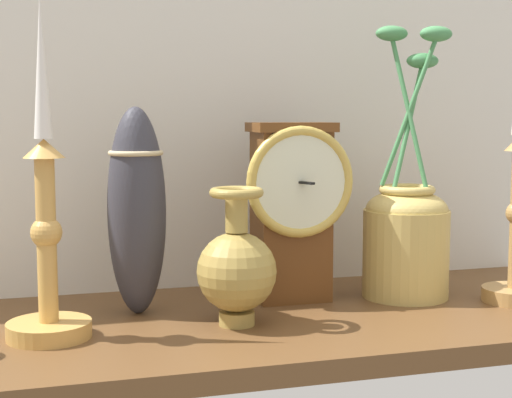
# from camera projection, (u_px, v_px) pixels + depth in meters

# --- Properties ---
(ground_plane) EXTENTS (1.00, 0.36, 0.02)m
(ground_plane) POSITION_uv_depth(u_px,v_px,m) (230.00, 328.00, 0.90)
(ground_plane) COLOR brown
(back_wall) EXTENTS (1.20, 0.02, 0.65)m
(back_wall) POSITION_uv_depth(u_px,v_px,m) (195.00, 51.00, 1.04)
(back_wall) COLOR silver
(back_wall) RESTS_ON ground_plane
(mantel_clock) EXTENTS (0.14, 0.10, 0.23)m
(mantel_clock) POSITION_uv_depth(u_px,v_px,m) (293.00, 206.00, 0.97)
(mantel_clock) COLOR brown
(mantel_clock) RESTS_ON ground_plane
(candlestick_tall_left) EXTENTS (0.09, 0.09, 0.36)m
(candlestick_tall_left) POSITION_uv_depth(u_px,v_px,m) (47.00, 241.00, 0.81)
(candlestick_tall_left) COLOR tan
(candlestick_tall_left) RESTS_ON ground_plane
(brass_vase_bulbous) EXTENTS (0.09, 0.09, 0.16)m
(brass_vase_bulbous) POSITION_uv_depth(u_px,v_px,m) (235.00, 268.00, 0.86)
(brass_vase_bulbous) COLOR #A98D44
(brass_vase_bulbous) RESTS_ON ground_plane
(brass_vase_jar) EXTENTS (0.11, 0.11, 0.35)m
(brass_vase_jar) POSITION_uv_depth(u_px,v_px,m) (406.00, 232.00, 1.00)
(brass_vase_jar) COLOR tan
(brass_vase_jar) RESTS_ON ground_plane
(tall_ceramic_vase) EXTENTS (0.07, 0.07, 0.25)m
(tall_ceramic_vase) POSITION_uv_depth(u_px,v_px,m) (137.00, 210.00, 0.91)
(tall_ceramic_vase) COLOR #35343D
(tall_ceramic_vase) RESTS_ON ground_plane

